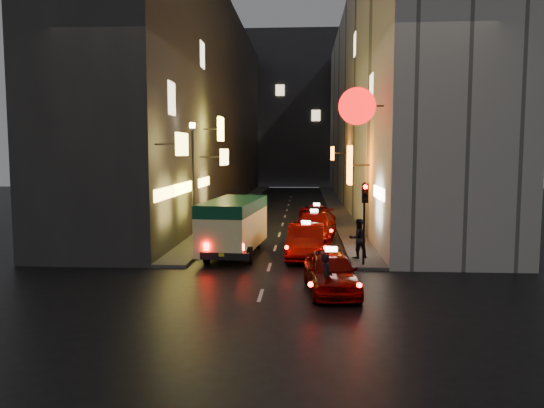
% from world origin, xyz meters
% --- Properties ---
extents(ground, '(120.00, 120.00, 0.00)m').
position_xyz_m(ground, '(0.00, 0.00, 0.00)').
color(ground, black).
rests_on(ground, ground).
extents(building_left, '(7.63, 52.00, 18.00)m').
position_xyz_m(building_left, '(-8.00, 33.99, 9.00)').
color(building_left, '#34322F').
rests_on(building_left, ground).
extents(building_right, '(8.02, 52.00, 18.00)m').
position_xyz_m(building_right, '(8.00, 33.99, 9.00)').
color(building_right, '#A9A59B').
rests_on(building_right, ground).
extents(building_far, '(30.00, 10.00, 22.00)m').
position_xyz_m(building_far, '(0.00, 66.00, 11.00)').
color(building_far, '#2F2F33').
rests_on(building_far, ground).
extents(sidewalk_left, '(1.50, 52.00, 0.15)m').
position_xyz_m(sidewalk_left, '(-4.25, 34.00, 0.07)').
color(sidewalk_left, '#4E4B48').
rests_on(sidewalk_left, ground).
extents(sidewalk_right, '(1.50, 52.00, 0.15)m').
position_xyz_m(sidewalk_right, '(4.25, 34.00, 0.07)').
color(sidewalk_right, '#4E4B48').
rests_on(sidewalk_right, ground).
extents(minibus, '(2.75, 6.36, 2.66)m').
position_xyz_m(minibus, '(-1.86, 11.08, 1.68)').
color(minibus, '#FAF99C').
rests_on(minibus, ground).
extents(taxi_near, '(2.67, 5.45, 1.84)m').
position_xyz_m(taxi_near, '(2.43, 4.62, 0.84)').
color(taxi_near, '#6F0400').
rests_on(taxi_near, ground).
extents(taxi_second, '(2.56, 5.81, 1.99)m').
position_xyz_m(taxi_second, '(1.56, 10.71, 0.91)').
color(taxi_second, '#6F0400').
rests_on(taxi_second, ground).
extents(taxi_third, '(3.04, 6.05, 2.02)m').
position_xyz_m(taxi_third, '(2.03, 15.51, 0.92)').
color(taxi_third, '#6F0400').
rests_on(taxi_third, ground).
extents(taxi_far, '(2.25, 5.00, 1.73)m').
position_xyz_m(taxi_far, '(2.30, 21.71, 0.78)').
color(taxi_far, '#6F0400').
rests_on(taxi_far, ground).
extents(pedestrian_crossing, '(0.41, 0.61, 1.78)m').
position_xyz_m(pedestrian_crossing, '(2.22, 3.50, 0.89)').
color(pedestrian_crossing, black).
rests_on(pedestrian_crossing, ground).
extents(pedestrian_sidewalk, '(0.87, 0.67, 2.02)m').
position_xyz_m(pedestrian_sidewalk, '(3.91, 9.99, 1.16)').
color(pedestrian_sidewalk, black).
rests_on(pedestrian_sidewalk, sidewalk_right).
extents(traffic_light, '(0.26, 0.43, 3.50)m').
position_xyz_m(traffic_light, '(4.00, 8.47, 2.69)').
color(traffic_light, black).
rests_on(traffic_light, sidewalk_right).
extents(lamp_post, '(0.28, 0.28, 6.22)m').
position_xyz_m(lamp_post, '(-4.20, 13.00, 3.72)').
color(lamp_post, black).
rests_on(lamp_post, sidewalk_left).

